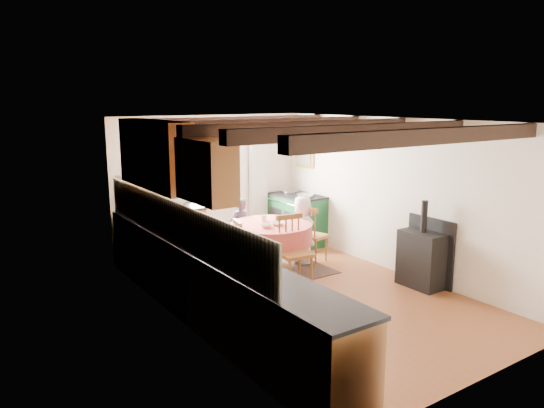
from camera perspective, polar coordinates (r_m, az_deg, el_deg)
floor at (r=7.36m, az=3.56°, el=-9.85°), size 3.60×5.50×0.00m
ceiling at (r=6.86m, az=3.81°, el=9.16°), size 3.60×5.50×0.00m
wall_back at (r=9.30m, az=-6.79°, el=2.29°), size 3.60×0.00×2.40m
wall_front at (r=5.20m, az=22.73°, el=-5.93°), size 3.60×0.00×2.40m
wall_left at (r=6.10m, az=-9.80°, el=-2.68°), size 0.00×5.50×2.40m
wall_right at (r=8.22m, az=13.63°, el=0.83°), size 0.00×5.50×2.40m
beam_a at (r=5.43m, az=17.00°, el=7.13°), size 3.60×0.16×0.16m
beam_b at (r=6.11m, az=9.64°, el=7.90°), size 3.60×0.16×0.16m
beam_c at (r=6.86m, az=3.80°, el=8.41°), size 3.60×0.16×0.16m
beam_d at (r=7.68m, az=-0.85°, el=8.76°), size 3.60×0.16×0.16m
beam_e at (r=8.53m, az=-4.60°, el=9.01°), size 3.60×0.16×0.16m
splash_left at (r=6.38m, az=-10.76°, el=-2.10°), size 0.02×4.50×0.55m
splash_back at (r=8.87m, az=-12.46°, el=1.65°), size 1.40×0.02×0.55m
base_cabinet_left at (r=6.45m, az=-7.12°, el=-8.89°), size 0.60×5.30×0.88m
base_cabinet_back at (r=8.76m, az=-11.86°, el=-3.54°), size 1.30×0.60×0.88m
worktop_left at (r=6.31m, az=-7.06°, el=-4.94°), size 0.64×5.30×0.04m
worktop_back at (r=8.63m, az=-11.94°, el=-0.62°), size 1.30×0.64×0.04m
wall_cabinet_glass at (r=7.13m, az=-12.80°, el=5.37°), size 0.34×1.80×0.90m
wall_cabinet_solid at (r=5.77m, az=-7.26°, el=3.67°), size 0.34×0.90×0.70m
window_frame at (r=9.28m, az=-6.25°, el=4.77°), size 1.34×0.03×1.54m
window_pane at (r=9.28m, az=-6.27°, el=4.78°), size 1.20×0.01×1.40m
curtain_left at (r=8.91m, az=-10.75°, el=1.11°), size 0.35×0.10×2.10m
curtain_right at (r=9.70m, az=-1.52°, el=2.15°), size 0.35×0.10×2.10m
curtain_rod at (r=9.15m, az=-6.08°, el=8.46°), size 2.00×0.03×0.03m
wall_picture at (r=9.81m, az=3.63°, el=5.77°), size 0.04×0.50×0.60m
wall_plate at (r=9.73m, az=-1.26°, el=5.75°), size 0.30×0.02×0.30m
rug at (r=8.25m, az=-0.14°, el=-7.38°), size 1.75×1.36×0.01m
dining_table at (r=8.14m, az=-0.14°, el=-4.84°), size 1.28×1.28×0.77m
chair_near at (r=7.52m, az=2.54°, el=-5.21°), size 0.50×0.51×1.03m
chair_left at (r=7.82m, az=-4.88°, el=-5.10°), size 0.48×0.47×0.89m
chair_right at (r=8.66m, az=4.52°, el=-3.26°), size 0.53×0.51×0.95m
aga_range at (r=9.69m, az=2.78°, el=-1.64°), size 0.67×1.03×0.95m
cast_iron_stove at (r=7.74m, az=16.20°, el=-4.26°), size 0.38×0.64×1.27m
child_far at (r=8.73m, az=-3.56°, el=-2.76°), size 0.41×0.29×1.06m
child_right at (r=8.53m, az=3.33°, el=-2.87°), size 0.46×0.61×1.12m
bowl_a at (r=7.94m, az=0.60°, el=-2.18°), size 0.25×0.25×0.05m
bowl_b at (r=7.80m, az=-0.63°, el=-2.41°), size 0.18×0.18×0.05m
cup at (r=8.23m, az=-0.91°, el=-1.54°), size 0.14×0.14×0.09m
canister_tall at (r=8.60m, az=-13.88°, el=0.16°), size 0.13×0.13×0.23m
canister_wide at (r=8.62m, az=-12.21°, el=0.14°), size 0.18×0.18×0.20m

